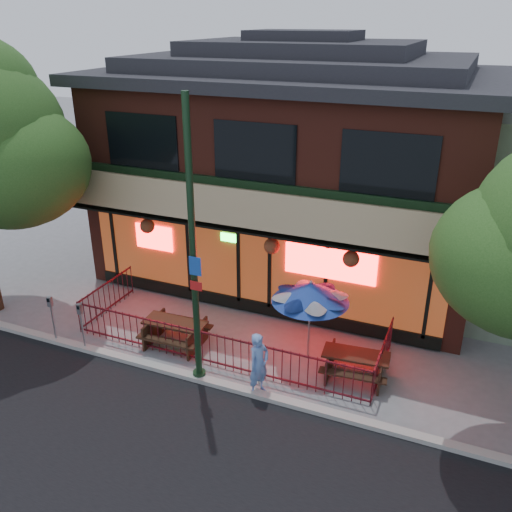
% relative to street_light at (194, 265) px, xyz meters
% --- Properties ---
extents(ground, '(80.00, 80.00, 0.00)m').
position_rel_street_light_xyz_m(ground, '(-0.00, 0.40, -3.15)').
color(ground, gray).
rests_on(ground, ground).
extents(curb, '(80.00, 0.25, 0.12)m').
position_rel_street_light_xyz_m(curb, '(-0.00, -0.10, -3.09)').
color(curb, '#999993').
rests_on(curb, ground).
extents(restaurant_building, '(12.96, 9.49, 8.05)m').
position_rel_street_light_xyz_m(restaurant_building, '(-0.00, 7.51, 0.98)').
color(restaurant_building, maroon).
rests_on(restaurant_building, ground).
extents(patio_fence, '(8.44, 2.62, 1.00)m').
position_rel_street_light_xyz_m(patio_fence, '(-0.00, 0.91, -2.52)').
color(patio_fence, '#4F1119').
rests_on(patio_fence, ground).
extents(street_light, '(0.43, 0.32, 7.00)m').
position_rel_street_light_xyz_m(street_light, '(0.00, 0.00, 0.00)').
color(street_light, '#16311B').
rests_on(street_light, ground).
extents(picnic_table_left, '(1.78, 1.40, 0.74)m').
position_rel_street_light_xyz_m(picnic_table_left, '(-1.32, 1.10, -2.67)').
color(picnic_table_left, '#331E12').
rests_on(picnic_table_left, ground).
extents(picnic_table_right, '(1.75, 1.41, 0.70)m').
position_rel_street_light_xyz_m(picnic_table_right, '(3.60, 1.55, -2.69)').
color(picnic_table_right, '#341C12').
rests_on(picnic_table_right, ground).
extents(patio_umbrella, '(2.00, 1.99, 2.28)m').
position_rel_street_light_xyz_m(patio_umbrella, '(2.23, 1.96, -1.20)').
color(patio_umbrella, gray).
rests_on(patio_umbrella, ground).
extents(pedestrian, '(0.58, 0.69, 1.63)m').
position_rel_street_light_xyz_m(pedestrian, '(1.60, 0.05, -2.34)').
color(pedestrian, '#668BCC').
rests_on(pedestrian, ground).
extents(parking_meter_near, '(0.13, 0.11, 1.41)m').
position_rel_street_light_xyz_m(parking_meter_near, '(-3.49, -0.08, -2.19)').
color(parking_meter_near, '#9A9CA3').
rests_on(parking_meter_near, ground).
extents(parking_meter_far, '(0.14, 0.13, 1.43)m').
position_rel_street_light_xyz_m(parking_meter_far, '(-4.49, -0.08, -2.18)').
color(parking_meter_far, '#9FA3A8').
rests_on(parking_meter_far, ground).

